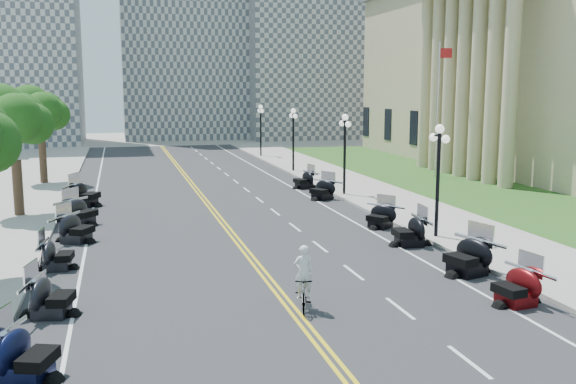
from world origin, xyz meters
TOP-DOWN VIEW (x-y plane):
  - ground at (0.00, 0.00)m, footprint 160.00×160.00m
  - road at (0.00, 10.00)m, footprint 16.00×90.00m
  - centerline_yellow_a at (-0.12, 10.00)m, footprint 0.12×90.00m
  - centerline_yellow_b at (0.12, 10.00)m, footprint 0.12×90.00m
  - edge_line_north at (6.40, 10.00)m, footprint 0.12×90.00m
  - edge_line_south at (-6.40, 10.00)m, footprint 0.12×90.00m
  - lane_dash_4 at (3.20, -8.00)m, footprint 0.12×2.00m
  - lane_dash_5 at (3.20, -4.00)m, footprint 0.12×2.00m
  - lane_dash_6 at (3.20, 0.00)m, footprint 0.12×2.00m
  - lane_dash_7 at (3.20, 4.00)m, footprint 0.12×2.00m
  - lane_dash_8 at (3.20, 8.00)m, footprint 0.12×2.00m
  - lane_dash_9 at (3.20, 12.00)m, footprint 0.12×2.00m
  - lane_dash_10 at (3.20, 16.00)m, footprint 0.12×2.00m
  - lane_dash_11 at (3.20, 20.00)m, footprint 0.12×2.00m
  - lane_dash_12 at (3.20, 24.00)m, footprint 0.12×2.00m
  - lane_dash_13 at (3.20, 28.00)m, footprint 0.12×2.00m
  - lane_dash_14 at (3.20, 32.00)m, footprint 0.12×2.00m
  - lane_dash_15 at (3.20, 36.00)m, footprint 0.12×2.00m
  - lane_dash_16 at (3.20, 40.00)m, footprint 0.12×2.00m
  - lane_dash_17 at (3.20, 44.00)m, footprint 0.12×2.00m
  - lane_dash_18 at (3.20, 48.00)m, footprint 0.12×2.00m
  - lane_dash_19 at (3.20, 52.00)m, footprint 0.12×2.00m
  - sidewalk_north at (10.50, 10.00)m, footprint 5.00×90.00m
  - lawn at (17.50, 18.00)m, footprint 9.00×60.00m
  - distant_block_b at (4.00, 68.00)m, footprint 16.00×12.00m
  - distant_block_c at (22.00, 65.00)m, footprint 20.00×14.00m
  - street_lamp_2 at (8.60, 4.00)m, footprint 0.50×1.20m
  - street_lamp_3 at (8.60, 16.00)m, footprint 0.50×1.20m
  - street_lamp_4 at (8.60, 28.00)m, footprint 0.50×1.20m
  - street_lamp_5 at (8.60, 40.00)m, footprint 0.50×1.20m
  - flagpole at (18.00, 22.00)m, footprint 1.10×0.20m
  - tree_3 at (-10.00, 14.00)m, footprint 4.80×4.80m
  - tree_4 at (-10.00, 26.00)m, footprint 4.80×4.80m
  - motorcycle_n_4 at (6.80, -4.61)m, footprint 2.12×2.12m
  - motorcycle_n_5 at (7.05, -1.30)m, footprint 2.62×2.62m
  - motorcycle_n_6 at (6.94, 3.21)m, footprint 2.13×2.13m
  - motorcycle_n_7 at (7.15, 6.85)m, footprint 2.51×2.51m
  - motorcycle_n_9 at (6.90, 15.17)m, footprint 2.64×2.64m
  - motorcycle_n_10 at (7.07, 19.68)m, footprint 2.18×2.18m
  - motorcycle_s_4 at (-7.15, -6.31)m, footprint 2.50×2.50m
  - motorcycle_s_5 at (-6.99, -1.96)m, footprint 2.27×2.27m
  - motorcycle_s_6 at (-7.26, 3.20)m, footprint 1.95×1.95m
  - motorcycle_s_7 at (-6.83, 7.49)m, footprint 2.73×2.73m
  - motorcycle_s_8 at (-6.83, 11.25)m, footprint 2.92×2.92m
  - motorcycle_s_9 at (-6.85, 16.47)m, footprint 2.91×2.91m
  - bicycle at (0.33, -3.31)m, footprint 0.95×1.84m
  - cyclist_rider at (0.33, -3.31)m, footprint 0.60×0.40m

SIDE VIEW (x-z plane):
  - ground at x=0.00m, z-range 0.00..0.00m
  - road at x=0.00m, z-range 0.00..0.01m
  - centerline_yellow_a at x=-0.12m, z-range 0.01..0.01m
  - centerline_yellow_b at x=0.12m, z-range 0.01..0.01m
  - edge_line_north at x=6.40m, z-range 0.01..0.01m
  - edge_line_south at x=-6.40m, z-range 0.01..0.01m
  - lane_dash_4 at x=3.20m, z-range 0.01..0.01m
  - lane_dash_5 at x=3.20m, z-range 0.01..0.01m
  - lane_dash_6 at x=3.20m, z-range 0.01..0.01m
  - lane_dash_7 at x=3.20m, z-range 0.01..0.01m
  - lane_dash_8 at x=3.20m, z-range 0.01..0.01m
  - lane_dash_9 at x=3.20m, z-range 0.01..0.01m
  - lane_dash_10 at x=3.20m, z-range 0.01..0.01m
  - lane_dash_11 at x=3.20m, z-range 0.01..0.01m
  - lane_dash_12 at x=3.20m, z-range 0.01..0.01m
  - lane_dash_13 at x=3.20m, z-range 0.01..0.01m
  - lane_dash_14 at x=3.20m, z-range 0.01..0.01m
  - lane_dash_15 at x=3.20m, z-range 0.01..0.01m
  - lane_dash_16 at x=3.20m, z-range 0.01..0.01m
  - lane_dash_17 at x=3.20m, z-range 0.01..0.01m
  - lane_dash_18 at x=3.20m, z-range 0.01..0.01m
  - lane_dash_19 at x=3.20m, z-range 0.01..0.01m
  - lawn at x=17.50m, z-range 0.00..0.10m
  - sidewalk_north at x=10.50m, z-range 0.00..0.15m
  - bicycle at x=0.33m, z-range 0.00..1.07m
  - motorcycle_s_6 at x=-7.26m, z-range 0.00..1.24m
  - motorcycle_n_7 at x=7.15m, z-range 0.00..1.26m
  - motorcycle_n_10 at x=7.07m, z-range 0.00..1.30m
  - motorcycle_n_4 at x=6.80m, z-range 0.00..1.30m
  - motorcycle_s_5 at x=-6.99m, z-range 0.00..1.32m
  - motorcycle_n_9 at x=6.90m, z-range 0.00..1.35m
  - motorcycle_s_4 at x=-7.15m, z-range 0.00..1.36m
  - motorcycle_s_7 at x=-6.83m, z-range 0.00..1.40m
  - motorcycle_n_6 at x=6.94m, z-range 0.00..1.40m
  - motorcycle_s_8 at x=-6.83m, z-range 0.00..1.45m
  - motorcycle_n_5 at x=7.05m, z-range 0.00..1.49m
  - motorcycle_s_9 at x=-6.85m, z-range 0.00..1.54m
  - cyclist_rider at x=0.33m, z-range 1.07..2.72m
  - street_lamp_2 at x=8.60m, z-range 0.15..5.05m
  - street_lamp_3 at x=8.60m, z-range 0.15..5.05m
  - street_lamp_4 at x=8.60m, z-range 0.15..5.05m
  - street_lamp_5 at x=8.60m, z-range 0.15..5.05m
  - tree_3 at x=-10.00m, z-range 0.15..9.35m
  - tree_4 at x=-10.00m, z-range 0.15..9.35m
  - flagpole at x=18.00m, z-range 0.00..10.00m
  - distant_block_c at x=22.00m, z-range 0.00..22.00m
  - distant_block_b at x=4.00m, z-range 0.00..30.00m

